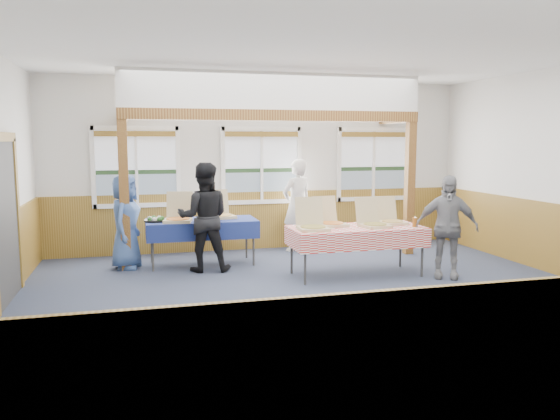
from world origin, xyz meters
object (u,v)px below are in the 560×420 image
object	(u,v)px
woman_white	(297,205)
woman_black	(204,217)
table_left	(202,223)
table_right	(357,230)
man_blue	(125,222)
person_grey	(447,227)

from	to	relation	value
woman_white	woman_black	size ratio (longest dim) A/B	1.00
table_left	table_right	distance (m)	2.59
table_left	woman_black	distance (m)	0.50
table_left	woman_black	bearing A→B (deg)	-113.87
table_left	table_right	xyz separation A→B (m)	(2.22, -1.35, 0.01)
man_blue	person_grey	size ratio (longest dim) A/B	0.98
table_right	woman_black	world-z (taller)	woman_black
table_left	person_grey	bearing A→B (deg)	-49.69
table_right	man_blue	bearing A→B (deg)	159.96
woman_white	person_grey	distance (m)	3.00
table_right	man_blue	distance (m)	3.71
woman_black	man_blue	bearing A→B (deg)	-14.60
table_right	woman_black	xyz separation A→B (m)	(-2.23, 0.88, 0.16)
table_right	man_blue	world-z (taller)	man_blue
woman_black	table_right	bearing A→B (deg)	166.44
woman_white	woman_black	xyz separation A→B (m)	(-1.88, -1.17, 0.00)
table_left	woman_white	xyz separation A→B (m)	(1.87, 0.70, 0.17)
table_left	woman_white	distance (m)	2.00
woman_white	man_blue	bearing A→B (deg)	-9.53
table_left	woman_white	bearing A→B (deg)	-1.25
woman_white	table_right	bearing A→B (deg)	77.95
table_left	person_grey	distance (m)	3.93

